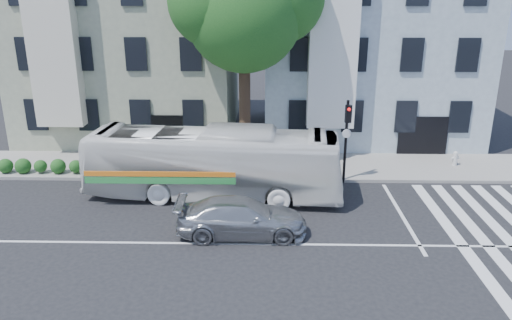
{
  "coord_description": "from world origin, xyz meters",
  "views": [
    {
      "loc": [
        1.08,
        -15.7,
        8.54
      ],
      "look_at": [
        0.69,
        2.17,
        2.4
      ],
      "focal_mm": 35.0,
      "sensor_mm": 36.0,
      "label": 1
    }
  ],
  "objects_px": {
    "traffic_signal": "(347,131)",
    "fire_hydrant": "(455,158)",
    "sedan": "(242,217)",
    "bus": "(213,163)"
  },
  "relations": [
    {
      "from": "traffic_signal",
      "to": "fire_hydrant",
      "type": "distance_m",
      "value": 6.57
    },
    {
      "from": "sedan",
      "to": "traffic_signal",
      "type": "bearing_deg",
      "value": -41.87
    },
    {
      "from": "sedan",
      "to": "traffic_signal",
      "type": "xyz_separation_m",
      "value": [
        4.49,
        5.21,
        1.83
      ]
    },
    {
      "from": "sedan",
      "to": "fire_hydrant",
      "type": "xyz_separation_m",
      "value": [
        10.35,
        7.4,
        -0.16
      ]
    },
    {
      "from": "sedan",
      "to": "fire_hydrant",
      "type": "relative_size",
      "value": 6.43
    },
    {
      "from": "sedan",
      "to": "fire_hydrant",
      "type": "height_order",
      "value": "sedan"
    },
    {
      "from": "bus",
      "to": "sedan",
      "type": "height_order",
      "value": "bus"
    },
    {
      "from": "bus",
      "to": "sedan",
      "type": "distance_m",
      "value": 3.88
    },
    {
      "from": "fire_hydrant",
      "to": "bus",
      "type": "bearing_deg",
      "value": -161.7
    },
    {
      "from": "traffic_signal",
      "to": "bus",
      "type": "bearing_deg",
      "value": -171.86
    }
  ]
}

